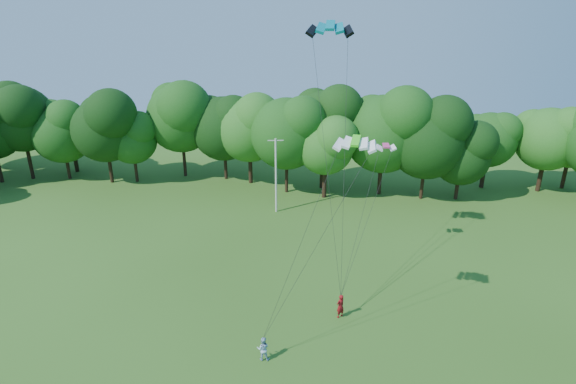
# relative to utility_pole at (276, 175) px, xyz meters

# --- Properties ---
(utility_pole) EXTENTS (1.63, 0.35, 8.17)m
(utility_pole) POSITION_rel_utility_pole_xyz_m (0.00, 0.00, 0.00)
(utility_pole) COLOR silver
(utility_pole) RESTS_ON ground
(kite_flyer_left) EXTENTS (0.77, 0.76, 1.78)m
(kite_flyer_left) POSITION_rel_utility_pole_xyz_m (7.15, -18.05, -3.31)
(kite_flyer_left) COLOR maroon
(kite_flyer_left) RESTS_ON ground
(kite_flyer_right) EXTENTS (0.81, 0.65, 1.59)m
(kite_flyer_right) POSITION_rel_utility_pole_xyz_m (2.54, -22.88, -3.41)
(kite_flyer_right) COLOR #A1C3DF
(kite_flyer_right) RESTS_ON ground
(kite_teal) EXTENTS (3.19, 1.45, 0.74)m
(kite_teal) POSITION_rel_utility_pole_xyz_m (5.61, -10.86, 14.96)
(kite_teal) COLOR #047687
(kite_teal) RESTS_ON ground
(kite_green) EXTENTS (2.44, 1.39, 0.51)m
(kite_green) POSITION_rel_utility_pole_xyz_m (7.53, -19.91, 8.95)
(kite_green) COLOR #40DF21
(kite_green) RESTS_ON ground
(kite_pink) EXTENTS (1.62, 0.93, 0.31)m
(kite_pink) POSITION_rel_utility_pole_xyz_m (10.31, -9.15, 5.94)
(kite_pink) COLOR #D53B7B
(kite_pink) RESTS_ON ground
(tree_back_west) EXTENTS (7.31, 7.31, 10.63)m
(tree_back_west) POSITION_rel_utility_pole_xyz_m (-29.47, 10.61, 2.44)
(tree_back_west) COLOR #392516
(tree_back_west) RESTS_ON ground
(tree_back_center) EXTENTS (9.44, 9.44, 13.73)m
(tree_back_center) POSITION_rel_utility_pole_xyz_m (4.46, 8.13, 4.37)
(tree_back_center) COLOR black
(tree_back_center) RESTS_ON ground
(tree_back_east) EXTENTS (7.22, 7.22, 10.49)m
(tree_back_east) POSITION_rel_utility_pole_xyz_m (34.34, 11.69, 2.35)
(tree_back_east) COLOR black
(tree_back_east) RESTS_ON ground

